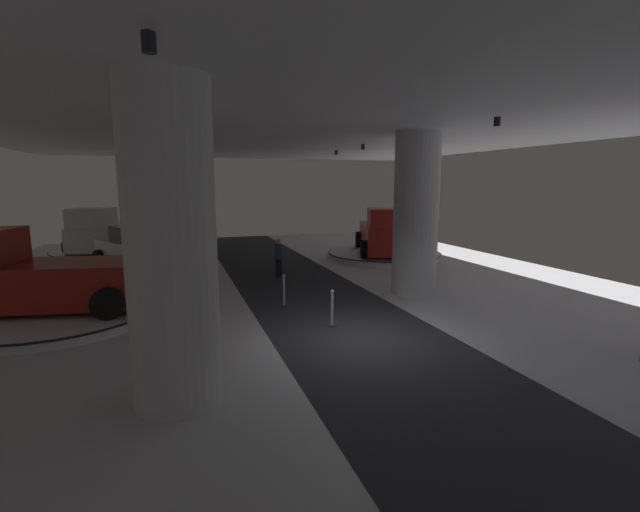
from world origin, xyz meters
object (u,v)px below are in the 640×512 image
Objects in this scene: pickup_truck_far_right at (385,234)px; display_car_far_left at (137,249)px; visitor_walking_near at (278,255)px; column_left at (171,247)px; display_platform_deep_left at (108,251)px; display_platform_far_right at (384,255)px; pickup_truck_deep_left at (104,233)px; display_platform_mid_left at (54,314)px; display_platform_far_left at (138,270)px; pickup_truck_mid_left at (38,277)px; column_right at (416,214)px.

display_car_far_left is at bearing 179.87° from pickup_truck_far_right.
visitor_walking_near is at bearing -23.65° from display_car_far_left.
display_car_far_left is (-1.38, 11.99, -1.65)m from column_left.
display_platform_far_right is (13.50, -6.10, 0.04)m from display_platform_deep_left.
pickup_truck_deep_left is at bearing 108.12° from display_car_far_left.
visitor_walking_near is at bearing -48.60° from pickup_truck_deep_left.
pickup_truck_deep_left is 1.00× the size of display_platform_mid_left.
display_platform_far_right is at bearing 1.23° from display_platform_far_left.
pickup_truck_mid_left is 8.41m from visitor_walking_near.
display_car_far_left is (0.02, -0.03, 0.91)m from display_platform_far_left.
column_right reaches higher than pickup_truck_mid_left.
display_platform_far_right is at bearing 1.37° from display_car_far_left.
column_right is 16.97m from pickup_truck_deep_left.
display_platform_far_left is 0.91m from display_car_far_left.
display_platform_far_left is at bearing 179.74° from pickup_truck_far_right.
display_platform_deep_left is at bearing 155.69° from display_platform_far_right.
visitor_walking_near is at bearing 133.33° from column_right.
pickup_truck_far_right is (11.49, -0.03, 0.17)m from display_car_far_left.
display_platform_far_right is at bearing 24.62° from display_platform_mid_left.
pickup_truck_far_right is at bearing 21.55° from visitor_walking_near.
column_left is at bearing -130.18° from pickup_truck_far_right.
pickup_truck_far_right is 14.64m from display_platform_mid_left.
column_left is at bearing -113.12° from visitor_walking_near.
display_platform_far_left is 6.05m from visitor_walking_near.
column_right is at bearing -34.87° from display_platform_far_left.
pickup_truck_deep_left reaches higher than display_platform_deep_left.
display_platform_far_right is 1.13m from pickup_truck_far_right.
pickup_truck_mid_left is (-0.21, -11.90, 0.02)m from pickup_truck_deep_left.
display_platform_mid_left is at bearing 118.12° from column_left.
pickup_truck_deep_left is 6.43m from display_platform_far_left.
visitor_walking_near reaches higher than display_platform_deep_left.
display_car_far_left is (1.98, -6.06, -0.10)m from pickup_truck_deep_left.
display_platform_far_right is at bearing 71.51° from column_right.
column_left is at bearing -79.44° from pickup_truck_deep_left.
display_car_far_left is 0.80× the size of display_platform_mid_left.
display_platform_deep_left is 12.26m from pickup_truck_mid_left.
column_right reaches higher than display_platform_far_left.
display_platform_far_left reaches higher than display_platform_deep_left.
column_right reaches higher than pickup_truck_far_right.
pickup_truck_far_right is (10.10, 11.97, -1.48)m from column_left.
column_right is at bearing -46.67° from visitor_walking_near.
display_platform_deep_left is 1.00× the size of display_platform_mid_left.
pickup_truck_far_right is at bearing -109.66° from display_platform_far_right.
column_right is 11.48m from display_car_far_left.
column_left reaches higher than display_platform_mid_left.
display_car_far_left is 0.80× the size of display_platform_far_right.
display_platform_deep_left is 11.49m from visitor_walking_near.
display_platform_far_left is (-9.35, 6.51, -2.57)m from column_right.
column_right is 11.52m from display_platform_mid_left.
pickup_truck_mid_left is (-13.79, -6.11, 1.03)m from display_platform_far_right.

